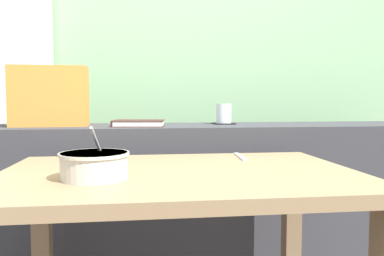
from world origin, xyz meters
TOP-DOWN VIEW (x-y plane):
  - outdoor_backdrop at (0.00, 1.15)m, footprint 4.80×0.08m
  - dark_console_ledge at (0.00, 0.55)m, footprint 2.80×0.39m
  - breakfast_table at (0.02, -0.10)m, footprint 1.02×0.68m
  - coaster_square at (0.30, 0.60)m, footprint 0.10×0.10m
  - juice_glass at (0.30, 0.60)m, footprint 0.07×0.07m
  - closed_book at (-0.10, 0.50)m, footprint 0.23×0.16m
  - throw_pillow at (-0.48, 0.55)m, footprint 0.32×0.15m
  - soup_bowl at (-0.21, -0.19)m, footprint 0.18×0.18m
  - fork_utensil at (0.26, 0.13)m, footprint 0.03×0.17m

SIDE VIEW (x-z plane):
  - dark_console_ledge at x=0.00m, z-range 0.00..0.79m
  - breakfast_table at x=0.02m, z-range 0.23..0.93m
  - fork_utensil at x=0.26m, z-range 0.70..0.70m
  - soup_bowl at x=-0.21m, z-range 0.66..0.80m
  - coaster_square at x=0.30m, z-range 0.79..0.79m
  - closed_book at x=-0.10m, z-range 0.79..0.82m
  - juice_glass at x=0.30m, z-range 0.79..0.88m
  - throw_pillow at x=-0.48m, z-range 0.79..1.05m
  - outdoor_backdrop at x=0.00m, z-range 0.00..2.80m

